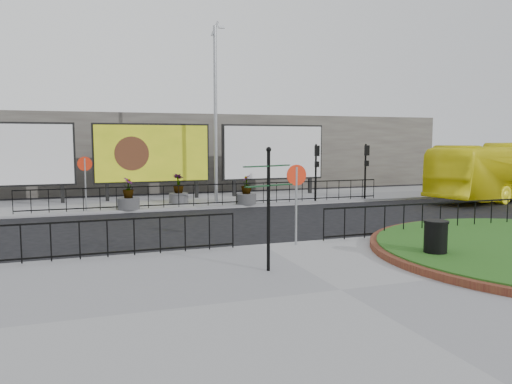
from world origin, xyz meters
name	(u,v)px	position (x,y,z in m)	size (l,w,h in m)	color
ground	(261,248)	(0.00, 0.00, 0.00)	(90.00, 90.00, 0.00)	black
pavement_near	(340,292)	(0.00, -5.00, 0.06)	(30.00, 10.00, 0.12)	gray
pavement_far	(184,201)	(0.00, 12.00, 0.06)	(44.00, 6.00, 0.12)	gray
railing_near_left	(51,242)	(-6.00, -0.30, 0.67)	(10.00, 0.10, 1.10)	black
railing_near_right	(440,217)	(6.50, -0.30, 0.67)	(9.00, 0.10, 1.10)	black
railing_far	(215,195)	(1.00, 9.30, 0.67)	(18.00, 0.10, 1.10)	black
speed_sign_far	(85,172)	(-5.00, 9.40, 1.92)	(0.64, 0.07, 2.47)	gray
speed_sign_near	(296,187)	(1.00, -0.40, 1.92)	(0.64, 0.07, 2.47)	gray
billboard_left	(9,155)	(-8.50, 12.97, 2.60)	(6.20, 0.31, 4.10)	black
billboard_mid	(152,154)	(-1.50, 12.97, 2.60)	(6.20, 0.31, 4.10)	black
billboard_right	(273,153)	(5.50, 12.97, 2.60)	(6.20, 0.31, 4.10)	black
lamp_post	(216,111)	(1.51, 11.00, 4.83)	(0.74, 0.18, 9.23)	gray
signal_pole_a	(316,164)	(6.50, 9.34, 2.10)	(0.22, 0.26, 3.00)	black
signal_pole_b	(366,163)	(9.50, 9.34, 2.10)	(0.22, 0.26, 3.00)	black
building_backdrop	(156,152)	(0.00, 22.00, 2.50)	(40.00, 10.00, 5.00)	slate
fingerpost_sign	(268,197)	(-0.90, -2.99, 1.96)	(1.40, 0.68, 3.05)	black
litter_bin	(436,240)	(3.69, -3.50, 0.67)	(0.65, 0.65, 1.08)	black
bus	(505,171)	(17.32, 7.41, 1.59)	(2.67, 11.39, 3.17)	yellow
planter_a	(128,198)	(-3.13, 9.40, 0.63)	(1.02, 1.02, 1.48)	#4C4C4F
planter_b	(179,192)	(-0.49, 11.00, 0.67)	(0.98, 0.98, 1.51)	#4C4C4F
planter_c	(246,194)	(2.65, 9.40, 0.64)	(0.99, 0.99, 1.47)	#4C4C4F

